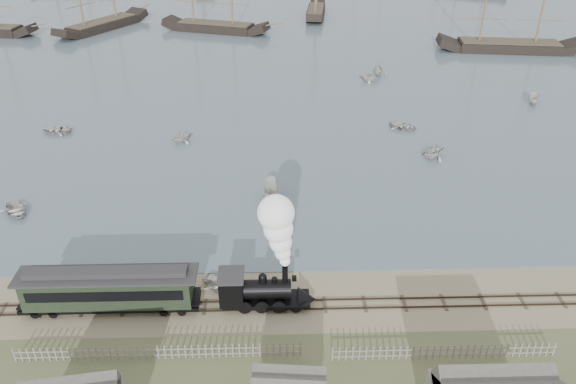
{
  "coord_description": "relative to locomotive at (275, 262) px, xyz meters",
  "views": [
    {
      "loc": [
        1.32,
        -34.04,
        28.51
      ],
      "look_at": [
        2.53,
        8.96,
        3.5
      ],
      "focal_mm": 35.0,
      "sensor_mm": 36.0,
      "label": 1
    }
  ],
  "objects": [
    {
      "name": "picket_fence_east",
      "position": [
        11.19,
        -5.5,
        -4.13
      ],
      "size": [
        15.0,
        0.1,
        1.2
      ],
      "primitive_type": null,
      "color": "slate",
      "rests_on": "ground"
    },
    {
      "name": "rowboat_2",
      "position": [
        -0.36,
        15.89,
        -3.33
      ],
      "size": [
        3.88,
        1.54,
        1.49
      ],
      "primitive_type": "imported",
      "rotation": [
        0.0,
        0.0,
        3.12
      ],
      "color": "beige",
      "rests_on": "harbor_water"
    },
    {
      "name": "rowboat_0",
      "position": [
        -24.4,
        13.45,
        -3.71
      ],
      "size": [
        4.35,
        4.06,
        0.73
      ],
      "primitive_type": "imported",
      "rotation": [
        0.0,
        0.0,
        0.58
      ],
      "color": "beige",
      "rests_on": "harbor_water"
    },
    {
      "name": "rowboat_8",
      "position": [
        14.73,
        50.13,
        -3.29
      ],
      "size": [
        3.3,
        3.58,
        1.57
      ],
      "primitive_type": "imported",
      "rotation": [
        0.0,
        0.0,
        1.29
      ],
      "color": "beige",
      "rests_on": "harbor_water"
    },
    {
      "name": "rowboat_3",
      "position": [
        16.29,
        32.23,
        -3.71
      ],
      "size": [
        3.91,
        4.26,
        0.72
      ],
      "primitive_type": "imported",
      "rotation": [
        0.0,
        0.0,
        1.04
      ],
      "color": "beige",
      "rests_on": "harbor_water"
    },
    {
      "name": "rowboat_4",
      "position": [
        18.01,
        24.09,
        -3.21
      ],
      "size": [
        4.17,
        4.29,
        1.72
      ],
      "primitive_type": "imported",
      "rotation": [
        0.0,
        0.0,
        5.31
      ],
      "color": "beige",
      "rests_on": "harbor_water"
    },
    {
      "name": "rail_track",
      "position": [
        -1.31,
        0.0,
        -4.09
      ],
      "size": [
        120.0,
        1.8,
        0.16
      ],
      "color": "#33251C",
      "rests_on": "ground"
    },
    {
      "name": "passenger_coach",
      "position": [
        -12.13,
        0.0,
        -2.13
      ],
      "size": [
        12.99,
        2.51,
        3.16
      ],
      "color": "black",
      "rests_on": "ground"
    },
    {
      "name": "rowboat_7",
      "position": [
        16.63,
        53.26,
        -3.16
      ],
      "size": [
        4.09,
        3.74,
        1.83
      ],
      "primitive_type": "imported",
      "rotation": [
        0.0,
        0.0,
        6.04
      ],
      "color": "beige",
      "rests_on": "harbor_water"
    },
    {
      "name": "rowboat_5",
      "position": [
        36.04,
        40.45,
        -3.45
      ],
      "size": [
        3.43,
        2.45,
        1.24
      ],
      "primitive_type": "imported",
      "rotation": [
        0.0,
        0.0,
        2.71
      ],
      "color": "beige",
      "rests_on": "harbor_water"
    },
    {
      "name": "rowboat_6",
      "position": [
        -26.76,
        32.27,
        -3.69
      ],
      "size": [
        3.03,
        3.95,
        0.76
      ],
      "primitive_type": "imported",
      "rotation": [
        0.0,
        0.0,
        4.6
      ],
      "color": "beige",
      "rests_on": "harbor_water"
    },
    {
      "name": "ground",
      "position": [
        -1.31,
        2.0,
        -4.13
      ],
      "size": [
        600.0,
        600.0,
        0.0
      ],
      "primitive_type": "plane",
      "color": "gray",
      "rests_on": "ground"
    },
    {
      "name": "picket_fence_west",
      "position": [
        -7.81,
        -5.0,
        -4.13
      ],
      "size": [
        19.0,
        0.1,
        1.2
      ],
      "primitive_type": null,
      "color": "slate",
      "rests_on": "ground"
    },
    {
      "name": "beached_dinghy",
      "position": [
        -4.16,
        2.03,
        -3.78
      ],
      "size": [
        4.01,
        4.19,
        0.71
      ],
      "primitive_type": "imported",
      "rotation": [
        0.0,
        0.0,
        0.92
      ],
      "color": "beige",
      "rests_on": "ground"
    },
    {
      "name": "rowboat_1",
      "position": [
        -10.93,
        29.11,
        -3.35
      ],
      "size": [
        3.56,
        3.63,
        1.45
      ],
      "primitive_type": "imported",
      "rotation": [
        0.0,
        0.0,
        2.23
      ],
      "color": "beige",
      "rests_on": "harbor_water"
    },
    {
      "name": "locomotive",
      "position": [
        0.0,
        0.0,
        0.0
      ],
      "size": [
        7.18,
        2.68,
        8.95
      ],
      "color": "black",
      "rests_on": "ground"
    }
  ]
}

